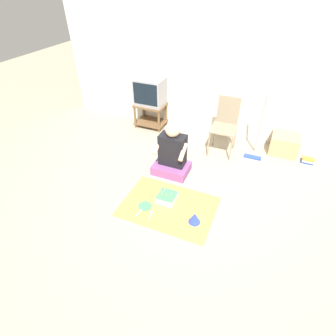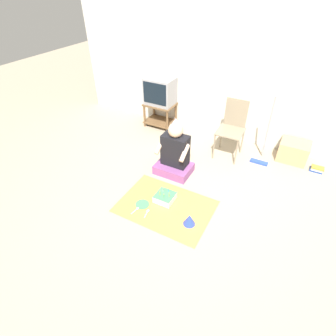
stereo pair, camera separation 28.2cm
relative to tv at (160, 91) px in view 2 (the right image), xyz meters
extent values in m
plane|color=tan|center=(1.41, -1.86, -0.71)|extent=(16.00, 16.00, 0.00)
cube|color=beige|center=(1.41, 0.24, 0.57)|extent=(6.40, 0.06, 2.55)
cube|color=brown|center=(0.00, 0.00, -0.26)|extent=(0.57, 0.42, 0.03)
cube|color=brown|center=(0.00, 0.00, -0.62)|extent=(0.57, 0.42, 0.02)
cylinder|color=brown|center=(-0.25, -0.18, -0.48)|extent=(0.04, 0.04, 0.46)
cylinder|color=brown|center=(0.25, -0.18, -0.48)|extent=(0.04, 0.04, 0.46)
cylinder|color=brown|center=(-0.25, 0.17, -0.48)|extent=(0.04, 0.04, 0.46)
cylinder|color=brown|center=(0.25, 0.17, -0.48)|extent=(0.04, 0.04, 0.46)
cube|color=#99999E|center=(0.00, 0.00, 0.00)|extent=(0.53, 0.38, 0.49)
cube|color=black|center=(0.00, -0.19, 0.01)|extent=(0.47, 0.01, 0.39)
cube|color=gray|center=(1.52, -0.40, -0.25)|extent=(0.42, 0.43, 0.02)
cube|color=gray|center=(1.52, -0.20, -0.01)|extent=(0.36, 0.03, 0.47)
cylinder|color=gray|center=(1.34, -0.60, -0.48)|extent=(0.02, 0.02, 0.46)
cylinder|color=gray|center=(1.71, -0.59, -0.48)|extent=(0.02, 0.02, 0.46)
cylinder|color=gray|center=(1.33, -0.22, -0.48)|extent=(0.02, 0.02, 0.46)
cylinder|color=gray|center=(1.70, -0.21, -0.48)|extent=(0.02, 0.02, 0.46)
cube|color=tan|center=(2.50, -0.01, -0.54)|extent=(0.45, 0.37, 0.33)
cube|color=#2D4CB2|center=(2.06, -0.36, -0.69)|extent=(0.28, 0.09, 0.03)
cylinder|color=#B7B7BC|center=(2.06, -0.25, -0.12)|extent=(0.03, 0.25, 1.11)
cube|color=#284793|center=(2.89, -0.15, -0.69)|extent=(0.19, 0.13, 0.03)
cube|color=beige|center=(2.90, -0.15, -0.67)|extent=(0.17, 0.12, 0.02)
cube|color=#A88933|center=(2.90, -0.15, -0.64)|extent=(0.18, 0.10, 0.03)
cube|color=#8C4C8C|center=(0.94, -1.24, -0.64)|extent=(0.54, 0.40, 0.14)
cube|color=black|center=(0.94, -1.20, -0.32)|extent=(0.39, 0.22, 0.49)
sphere|color=beige|center=(0.94, -1.20, 0.02)|extent=(0.22, 0.22, 0.22)
cone|color=silver|center=(0.94, -1.20, 0.15)|extent=(0.12, 0.12, 0.09)
cylinder|color=beige|center=(0.74, -1.31, -0.25)|extent=(0.06, 0.26, 0.21)
cylinder|color=beige|center=(1.14, -1.31, -0.25)|extent=(0.06, 0.26, 0.21)
cube|color=#EFA84C|center=(1.19, -1.95, -0.70)|extent=(1.23, 0.86, 0.01)
cube|color=white|center=(1.12, -1.85, -0.66)|extent=(0.25, 0.25, 0.09)
cube|color=#4CB266|center=(1.12, -1.85, -0.61)|extent=(0.24, 0.24, 0.01)
cylinder|color=#EA4C4C|center=(1.19, -1.85, -0.57)|extent=(0.01, 0.01, 0.07)
sphere|color=#FFCC4C|center=(1.19, -1.85, -0.53)|extent=(0.01, 0.01, 0.01)
cylinder|color=#4C7FE5|center=(1.14, -1.78, -0.57)|extent=(0.01, 0.01, 0.07)
sphere|color=#FFCC4C|center=(1.14, -1.78, -0.53)|extent=(0.01, 0.01, 0.01)
cylinder|color=#E58CCC|center=(1.07, -1.80, -0.57)|extent=(0.01, 0.01, 0.07)
sphere|color=#FFCC4C|center=(1.07, -1.80, -0.53)|extent=(0.01, 0.01, 0.01)
cylinder|color=yellow|center=(1.07, -1.89, -0.57)|extent=(0.01, 0.01, 0.07)
sphere|color=#FFCC4C|center=(1.07, -1.89, -0.53)|extent=(0.01, 0.01, 0.01)
cylinder|color=#66C666|center=(1.14, -1.91, -0.57)|extent=(0.01, 0.01, 0.07)
sphere|color=#FFCC4C|center=(1.14, -1.91, -0.53)|extent=(0.01, 0.01, 0.01)
cone|color=blue|center=(1.59, -2.07, -0.63)|extent=(0.15, 0.15, 0.15)
cylinder|color=#4CB266|center=(0.90, -2.07, -0.70)|extent=(0.18, 0.18, 0.01)
ellipsoid|color=white|center=(1.03, -2.14, -0.69)|extent=(0.04, 0.05, 0.01)
cube|color=white|center=(1.04, -2.21, -0.70)|extent=(0.03, 0.10, 0.01)
ellipsoid|color=white|center=(0.88, -2.17, -0.69)|extent=(0.04, 0.05, 0.01)
cube|color=white|center=(0.87, -2.24, -0.70)|extent=(0.03, 0.10, 0.01)
camera|label=1|loc=(2.13, -4.22, 1.83)|focal=28.00mm
camera|label=2|loc=(2.39, -4.10, 1.83)|focal=28.00mm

